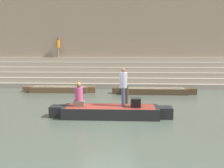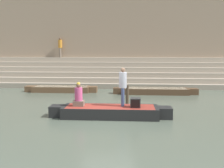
% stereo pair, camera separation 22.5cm
% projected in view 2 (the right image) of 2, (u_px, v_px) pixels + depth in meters
% --- Properties ---
extents(ground_plane, '(120.00, 120.00, 0.00)m').
position_uv_depth(ground_plane, '(107.00, 119.00, 12.01)').
color(ground_plane, '#566051').
extents(ghat_steps, '(36.00, 3.32, 2.43)m').
position_uv_depth(ghat_steps, '(118.00, 76.00, 22.93)').
color(ghat_steps, tan).
rests_on(ghat_steps, ground).
extents(back_wall, '(34.20, 1.28, 9.34)m').
position_uv_depth(back_wall, '(119.00, 33.00, 24.20)').
color(back_wall, tan).
rests_on(back_wall, ground).
extents(rowboat_main, '(5.71, 1.45, 0.52)m').
position_uv_depth(rowboat_main, '(110.00, 111.00, 12.30)').
color(rowboat_main, black).
rests_on(rowboat_main, ground).
extents(person_standing, '(0.36, 0.36, 1.81)m').
position_uv_depth(person_standing, '(123.00, 84.00, 12.22)').
color(person_standing, '#3D4C75').
rests_on(person_standing, rowboat_main).
extents(person_rowing, '(0.51, 0.40, 1.14)m').
position_uv_depth(person_rowing, '(79.00, 96.00, 12.31)').
color(person_rowing, '#756656').
rests_on(person_rowing, rowboat_main).
extents(tv_set, '(0.47, 0.48, 0.44)m').
position_uv_depth(tv_set, '(135.00, 103.00, 12.07)').
color(tv_set, '#2D2D2D').
rests_on(tv_set, rowboat_main).
extents(moored_boat_shore, '(5.97, 1.21, 0.42)m').
position_uv_depth(moored_boat_shore, '(155.00, 91.00, 18.68)').
color(moored_boat_shore, brown).
rests_on(moored_boat_shore, ground).
extents(moored_boat_distant, '(5.40, 1.21, 0.42)m').
position_uv_depth(moored_boat_distant, '(61.00, 89.00, 19.60)').
color(moored_boat_distant, brown).
rests_on(moored_boat_distant, ground).
extents(mooring_post, '(0.17, 0.17, 1.15)m').
position_uv_depth(mooring_post, '(127.00, 95.00, 14.90)').
color(mooring_post, '#473828').
rests_on(mooring_post, ground).
extents(person_on_steps, '(0.35, 0.35, 1.79)m').
position_uv_depth(person_on_steps, '(60.00, 46.00, 23.85)').
color(person_on_steps, '#756656').
rests_on(person_on_steps, ghat_steps).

